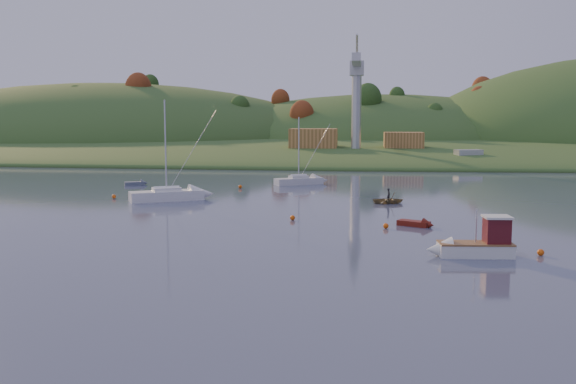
# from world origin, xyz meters

# --- Properties ---
(ground) EXTENTS (500.00, 500.00, 0.00)m
(ground) POSITION_xyz_m (0.00, 0.00, 0.00)
(ground) COLOR #364059
(ground) RESTS_ON ground
(far_shore) EXTENTS (620.00, 220.00, 1.50)m
(far_shore) POSITION_xyz_m (0.00, 230.00, 0.00)
(far_shore) COLOR #22441B
(far_shore) RESTS_ON ground
(shore_slope) EXTENTS (640.00, 150.00, 7.00)m
(shore_slope) POSITION_xyz_m (0.00, 165.00, 0.00)
(shore_slope) COLOR #22441B
(shore_slope) RESTS_ON ground
(hill_left) EXTENTS (170.00, 140.00, 44.00)m
(hill_left) POSITION_xyz_m (-90.00, 200.00, 0.00)
(hill_left) COLOR #22441B
(hill_left) RESTS_ON ground
(hill_center) EXTENTS (140.00, 120.00, 36.00)m
(hill_center) POSITION_xyz_m (10.00, 210.00, 0.00)
(hill_center) COLOR #22441B
(hill_center) RESTS_ON ground
(hillside_trees) EXTENTS (280.00, 50.00, 32.00)m
(hillside_trees) POSITION_xyz_m (0.00, 185.00, 0.00)
(hillside_trees) COLOR #1E4217
(hillside_trees) RESTS_ON ground
(wharf) EXTENTS (42.00, 16.00, 2.40)m
(wharf) POSITION_xyz_m (5.00, 122.00, 1.20)
(wharf) COLOR slate
(wharf) RESTS_ON ground
(shed_west) EXTENTS (11.00, 8.00, 4.80)m
(shed_west) POSITION_xyz_m (-8.00, 123.00, 4.80)
(shed_west) COLOR brown
(shed_west) RESTS_ON wharf
(shed_east) EXTENTS (9.00, 7.00, 4.00)m
(shed_east) POSITION_xyz_m (13.00, 124.00, 4.40)
(shed_east) COLOR brown
(shed_east) RESTS_ON wharf
(dock_crane) EXTENTS (3.20, 28.00, 20.30)m
(dock_crane) POSITION_xyz_m (2.00, 118.39, 17.17)
(dock_crane) COLOR #B7B7BC
(dock_crane) RESTS_ON wharf
(fishing_boat) EXTENTS (6.34, 2.40, 3.97)m
(fishing_boat) POSITION_xyz_m (11.24, 18.80, 0.88)
(fishing_boat) COLOR silver
(fishing_boat) RESTS_ON ground
(sailboat_near) EXTENTS (7.30, 5.54, 10.00)m
(sailboat_near) POSITION_xyz_m (-5.92, 66.23, 0.67)
(sailboat_near) COLOR silver
(sailboat_near) RESTS_ON ground
(sailboat_far) EXTENTS (8.87, 6.49, 12.06)m
(sailboat_far) POSITION_xyz_m (-19.95, 46.30, 0.77)
(sailboat_far) COLOR white
(sailboat_far) RESTS_ON ground
(canoe) EXTENTS (4.05, 3.26, 0.74)m
(canoe) POSITION_xyz_m (6.54, 46.98, 0.37)
(canoe) COLOR olive
(canoe) RESTS_ON ground
(paddler) EXTENTS (0.47, 0.62, 1.51)m
(paddler) POSITION_xyz_m (6.54, 46.98, 0.76)
(paddler) COLOR black
(paddler) RESTS_ON ground
(red_tender) EXTENTS (3.60, 2.67, 1.18)m
(red_tender) POSITION_xyz_m (8.82, 31.20, 0.24)
(red_tender) COLOR #5C150D
(red_tender) RESTS_ON ground
(grey_dinghy) EXTENTS (3.54, 2.57, 1.25)m
(grey_dinghy) POSITION_xyz_m (-29.38, 63.03, 0.26)
(grey_dinghy) COLOR slate
(grey_dinghy) RESTS_ON ground
(work_vessel) EXTENTS (13.37, 8.13, 3.24)m
(work_vessel) POSITION_xyz_m (25.31, 108.00, 1.15)
(work_vessel) COLOR slate
(work_vessel) RESTS_ON ground
(buoy_0) EXTENTS (0.50, 0.50, 0.50)m
(buoy_0) POSITION_xyz_m (16.43, 19.57, 0.25)
(buoy_0) COLOR #E7560C
(buoy_0) RESTS_ON ground
(buoy_1) EXTENTS (0.50, 0.50, 0.50)m
(buoy_1) POSITION_xyz_m (5.61, 29.78, 0.25)
(buoy_1) COLOR #E7560C
(buoy_1) RESTS_ON ground
(buoy_2) EXTENTS (0.50, 0.50, 0.50)m
(buoy_2) POSITION_xyz_m (-27.05, 47.51, 0.25)
(buoy_2) COLOR #E7560C
(buoy_2) RESTS_ON ground
(buoy_3) EXTENTS (0.50, 0.50, 0.50)m
(buoy_3) POSITION_xyz_m (-13.60, 60.17, 0.25)
(buoy_3) COLOR #E7560C
(buoy_3) RESTS_ON ground
(buoy_4) EXTENTS (0.50, 0.50, 0.50)m
(buoy_4) POSITION_xyz_m (-3.30, 33.49, 0.25)
(buoy_4) COLOR #E7560C
(buoy_4) RESTS_ON ground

